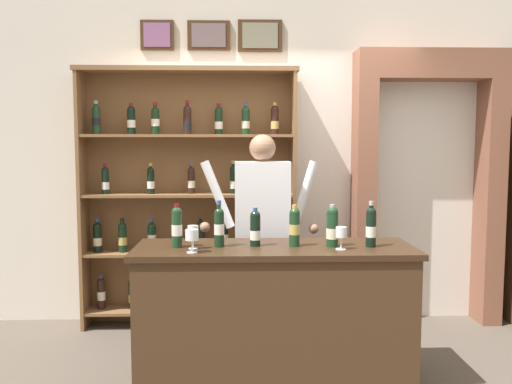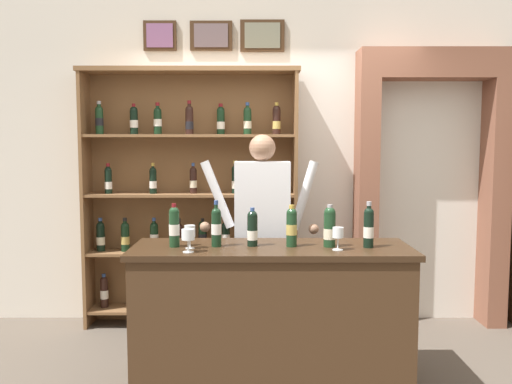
% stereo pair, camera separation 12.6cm
% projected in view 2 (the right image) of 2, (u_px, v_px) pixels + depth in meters
% --- Properties ---
extents(ground_plane, '(14.00, 14.00, 0.02)m').
position_uv_depth(ground_plane, '(281.00, 384.00, 3.66)').
color(ground_plane, brown).
extents(back_wall, '(12.00, 0.19, 3.44)m').
position_uv_depth(back_wall, '(275.00, 135.00, 4.94)').
color(back_wall, silver).
rests_on(back_wall, ground).
extents(wine_shelf, '(1.92, 0.31, 2.29)m').
position_uv_depth(wine_shelf, '(194.00, 195.00, 4.77)').
color(wine_shelf, brown).
rests_on(wine_shelf, ground).
extents(archway_doorway, '(1.33, 0.45, 2.46)m').
position_uv_depth(archway_doorway, '(430.00, 174.00, 4.83)').
color(archway_doorway, brown).
rests_on(archway_doorway, ground).
extents(tasting_counter, '(1.88, 0.64, 0.95)m').
position_uv_depth(tasting_counter, '(274.00, 315.00, 3.62)').
color(tasting_counter, '#422B19').
rests_on(tasting_counter, ground).
extents(shopkeeper, '(0.94, 0.22, 1.71)m').
position_uv_depth(shopkeeper, '(265.00, 218.00, 4.17)').
color(shopkeeper, '#2D3347').
rests_on(shopkeeper, ground).
extents(tasting_bottle_grappa, '(0.07, 0.07, 0.29)m').
position_uv_depth(tasting_bottle_grappa, '(177.00, 226.00, 3.55)').
color(tasting_bottle_grappa, '#19381E').
rests_on(tasting_bottle_grappa, tasting_counter).
extents(tasting_bottle_brunello, '(0.07, 0.07, 0.31)m').
position_uv_depth(tasting_bottle_brunello, '(219.00, 226.00, 3.56)').
color(tasting_bottle_brunello, black).
rests_on(tasting_bottle_brunello, tasting_counter).
extents(tasting_bottle_chianti, '(0.07, 0.07, 0.26)m').
position_uv_depth(tasting_bottle_chianti, '(255.00, 228.00, 3.58)').
color(tasting_bottle_chianti, black).
rests_on(tasting_bottle_chianti, tasting_counter).
extents(tasting_bottle_rosso, '(0.07, 0.07, 0.28)m').
position_uv_depth(tasting_bottle_rosso, '(294.00, 226.00, 3.56)').
color(tasting_bottle_rosso, '#19381E').
rests_on(tasting_bottle_rosso, tasting_counter).
extents(tasting_bottle_riserva, '(0.08, 0.08, 0.28)m').
position_uv_depth(tasting_bottle_riserva, '(332.00, 227.00, 3.54)').
color(tasting_bottle_riserva, '#19381E').
rests_on(tasting_bottle_riserva, tasting_counter).
extents(tasting_bottle_prosecco, '(0.07, 0.07, 0.31)m').
position_uv_depth(tasting_bottle_prosecco, '(371.00, 227.00, 3.52)').
color(tasting_bottle_prosecco, black).
rests_on(tasting_bottle_prosecco, tasting_counter).
extents(wine_glass_center, '(0.07, 0.07, 0.15)m').
position_uv_depth(wine_glass_center, '(340.00, 234.00, 3.44)').
color(wine_glass_center, silver).
rests_on(wine_glass_center, tasting_counter).
extents(wine_glass_left, '(0.08, 0.08, 0.15)m').
position_uv_depth(wine_glass_left, '(191.00, 235.00, 3.37)').
color(wine_glass_left, silver).
rests_on(wine_glass_left, tasting_counter).
extents(wine_glass_spare, '(0.07, 0.07, 0.16)m').
position_uv_depth(wine_glass_spare, '(192.00, 232.00, 3.49)').
color(wine_glass_spare, silver).
rests_on(wine_glass_spare, tasting_counter).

